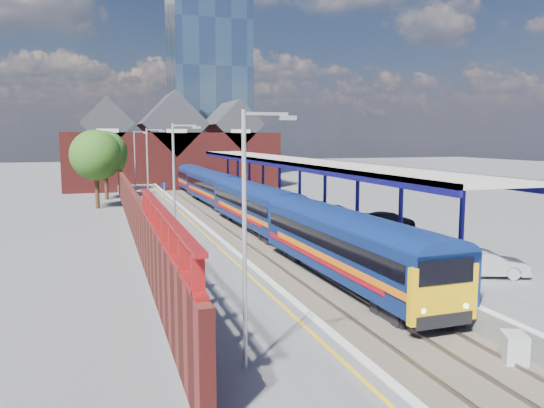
{
  "coord_description": "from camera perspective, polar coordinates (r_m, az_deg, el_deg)",
  "views": [
    {
      "loc": [
        -10.05,
        -21.35,
        7.28
      ],
      "look_at": [
        1.43,
        14.16,
        2.6
      ],
      "focal_mm": 35.0,
      "sensor_mm": 36.0,
      "label": 1
    }
  ],
  "objects": [
    {
      "name": "left_platform",
      "position": [
        42.15,
        -11.5,
        -2.25
      ],
      "size": [
        5.0,
        76.0,
        1.0
      ],
      "primitive_type": "cube",
      "color": "#565659",
      "rests_on": "ground"
    },
    {
      "name": "train",
      "position": [
        50.03,
        -4.48,
        1.21
      ],
      "size": [
        3.18,
        65.96,
        3.45
      ],
      "color": "navy",
      "rests_on": "ground"
    },
    {
      "name": "parked_car_blue",
      "position": [
        42.8,
        5.52,
        -0.51
      ],
      "size": [
        4.71,
        3.26,
        1.2
      ],
      "primitive_type": "imported",
      "rotation": [
        0.0,
        0.0,
        1.24
      ],
      "color": "navy",
      "rests_on": "right_platform"
    },
    {
      "name": "glass_tower",
      "position": [
        104.12,
        -6.89,
        14.23
      ],
      "size": [
        14.2,
        14.2,
        40.3
      ],
      "color": "#465E79",
      "rests_on": "ground"
    },
    {
      "name": "lamp_post_d",
      "position": [
        59.51,
        -14.4,
        4.72
      ],
      "size": [
        1.48,
        0.18,
        7.0
      ],
      "color": "#A5A8AA",
      "rests_on": "left_platform"
    },
    {
      "name": "lamp_post_b",
      "position": [
        27.69,
        -10.21,
        2.3
      ],
      "size": [
        1.48,
        0.18,
        7.0
      ],
      "color": "#A5A8AA",
      "rests_on": "left_platform"
    },
    {
      "name": "parked_car_dark",
      "position": [
        36.29,
        12.21,
        -1.88
      ],
      "size": [
        5.12,
        3.49,
        1.38
      ],
      "primitive_type": "imported",
      "rotation": [
        0.0,
        0.0,
        1.93
      ],
      "color": "black",
      "rests_on": "right_platform"
    },
    {
      "name": "parked_car_red",
      "position": [
        36.1,
        10.32,
        -1.9
      ],
      "size": [
        4.08,
        1.89,
        1.35
      ],
      "primitive_type": "imported",
      "rotation": [
        0.0,
        0.0,
        1.5
      ],
      "color": "#AF2A0E",
      "rests_on": "right_platform"
    },
    {
      "name": "ballast_bed",
      "position": [
        43.16,
        -4.2,
        -2.54
      ],
      "size": [
        6.0,
        76.0,
        0.06
      ],
      "primitive_type": "cube",
      "color": "#473D33",
      "rests_on": "ground"
    },
    {
      "name": "relay_cabinet",
      "position": [
        19.44,
        24.59,
        -13.94
      ],
      "size": [
        1.01,
        1.11,
        1.0
      ],
      "primitive_type": "cube",
      "rotation": [
        0.0,
        0.0,
        -0.43
      ],
      "color": "#A5A8AA",
      "rests_on": "ground"
    },
    {
      "name": "yellow_line",
      "position": [
        42.29,
        -9.16,
        -1.47
      ],
      "size": [
        0.14,
        76.0,
        0.01
      ],
      "primitive_type": "cube",
      "color": "yellow",
      "rests_on": "left_platform"
    },
    {
      "name": "brick_wall",
      "position": [
        35.27,
        -14.58,
        -0.95
      ],
      "size": [
        0.35,
        50.0,
        3.86
      ],
      "color": "#591A17",
      "rests_on": "left_platform"
    },
    {
      "name": "right_platform",
      "position": [
        44.87,
        3.26,
        -1.55
      ],
      "size": [
        6.0,
        76.0,
        1.0
      ],
      "primitive_type": "cube",
      "color": "#565659",
      "rests_on": "ground"
    },
    {
      "name": "coping_right",
      "position": [
        43.85,
        -0.21,
        -1.05
      ],
      "size": [
        0.3,
        76.0,
        0.05
      ],
      "primitive_type": "cube",
      "color": "silver",
      "rests_on": "right_platform"
    },
    {
      "name": "lamp_post_c",
      "position": [
        43.56,
        -13.07,
        3.95
      ],
      "size": [
        1.48,
        0.18,
        7.0
      ],
      "color": "#A5A8AA",
      "rests_on": "left_platform"
    },
    {
      "name": "rails",
      "position": [
        43.15,
        -4.2,
        -2.42
      ],
      "size": [
        4.51,
        76.0,
        0.14
      ],
      "color": "slate",
      "rests_on": "ground"
    },
    {
      "name": "platform_sign",
      "position": [
        45.86,
        -11.51,
        1.26
      ],
      "size": [
        0.55,
        0.08,
        2.5
      ],
      "color": "#A5A8AA",
      "rests_on": "left_platform"
    },
    {
      "name": "lamp_post_a",
      "position": [
        14.04,
        -2.44,
        -2.24
      ],
      "size": [
        1.48,
        0.18,
        7.0
      ],
      "color": "#A5A8AA",
      "rests_on": "left_platform"
    },
    {
      "name": "coping_left",
      "position": [
        42.38,
        -8.36,
        -1.41
      ],
      "size": [
        0.3,
        76.0,
        0.05
      ],
      "primitive_type": "cube",
      "color": "silver",
      "rests_on": "left_platform"
    },
    {
      "name": "tree_near",
      "position": [
        57.29,
        -18.28,
        4.86
      ],
      "size": [
        5.2,
        5.2,
        8.1
      ],
      "color": "#382314",
      "rests_on": "ground"
    },
    {
      "name": "station_building",
      "position": [
        80.0,
        -10.75,
        5.72
      ],
      "size": [
        30.0,
        12.12,
        13.78
      ],
      "color": "#591A17",
      "rests_on": "ground"
    },
    {
      "name": "tree_far",
      "position": [
        65.29,
        -17.37,
        5.13
      ],
      "size": [
        5.2,
        5.2,
        8.1
      ],
      "color": "#382314",
      "rests_on": "ground"
    },
    {
      "name": "parked_car_silver",
      "position": [
        26.05,
        21.97,
        -5.96
      ],
      "size": [
        3.91,
        2.58,
        1.22
      ],
      "primitive_type": "imported",
      "rotation": [
        0.0,
        0.0,
        1.19
      ],
      "color": "silver",
      "rests_on": "right_platform"
    },
    {
      "name": "canopy",
      "position": [
        46.04,
        1.82,
        4.62
      ],
      "size": [
        4.5,
        52.0,
        4.48
      ],
      "color": "#12105D",
      "rests_on": "right_platform"
    },
    {
      "name": "ground",
      "position": [
        52.83,
        -6.78,
        -0.82
      ],
      "size": [
        240.0,
        240.0,
        0.0
      ],
      "primitive_type": "plane",
      "color": "#5B5B5E",
      "rests_on": "ground"
    }
  ]
}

